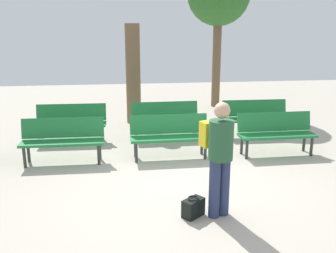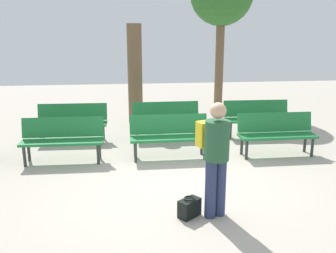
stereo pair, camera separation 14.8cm
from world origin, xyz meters
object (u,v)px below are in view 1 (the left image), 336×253
(bench_r0_c0, at_px, (63,138))
(bench_r1_c1, at_px, (165,118))
(bench_r1_c0, at_px, (71,121))
(tree_0, at_px, (133,74))
(bench_r1_c2, at_px, (255,116))
(handbag, at_px, (193,207))
(bench_r0_c1, at_px, (170,134))
(visitor_with_backpack, at_px, (219,153))
(bench_r0_c2, at_px, (276,131))

(bench_r0_c0, relative_size, bench_r1_c1, 1.00)
(bench_r1_c0, xyz_separation_m, tree_0, (1.53, 1.66, 0.85))
(bench_r1_c1, xyz_separation_m, bench_r1_c2, (2.22, -0.05, 0.00))
(handbag, bearing_deg, bench_r1_c2, 58.95)
(bench_r0_c1, bearing_deg, handbag, -90.35)
(tree_0, distance_m, visitor_with_backpack, 5.65)
(bench_r0_c1, distance_m, bench_r1_c2, 2.64)
(visitor_with_backpack, bearing_deg, bench_r1_c2, -136.84)
(bench_r1_c2, relative_size, handbag, 4.45)
(handbag, bearing_deg, bench_r0_c0, 129.99)
(bench_r1_c1, bearing_deg, bench_r0_c2, -34.23)
(bench_r0_c1, height_order, visitor_with_backpack, visitor_with_backpack)
(bench_r0_c0, xyz_separation_m, handbag, (2.12, -2.53, -0.37))
(bench_r0_c1, height_order, handbag, bench_r0_c1)
(bench_r0_c2, relative_size, bench_r1_c0, 0.99)
(bench_r0_c2, height_order, bench_r1_c2, same)
(bench_r0_c0, bearing_deg, visitor_with_backpack, -44.51)
(visitor_with_backpack, height_order, handbag, visitor_with_backpack)
(bench_r1_c0, relative_size, handbag, 4.46)
(bench_r1_c1, distance_m, tree_0, 2.00)
(bench_r1_c1, bearing_deg, bench_r1_c0, 178.80)
(tree_0, height_order, handbag, tree_0)
(tree_0, xyz_separation_m, visitor_with_backpack, (0.94, -5.55, -0.41))
(bench_r0_c0, relative_size, bench_r0_c1, 1.00)
(bench_r0_c2, distance_m, tree_0, 4.30)
(bench_r1_c1, bearing_deg, bench_r0_c1, -94.01)
(bench_r0_c1, height_order, bench_r1_c2, same)
(bench_r1_c2, relative_size, tree_0, 0.60)
(bench_r0_c0, distance_m, bench_r1_c2, 4.62)
(tree_0, xyz_separation_m, handbag, (0.59, -5.57, -1.22))
(bench_r1_c1, height_order, bench_r1_c2, same)
(bench_r1_c0, xyz_separation_m, bench_r1_c2, (4.42, -0.07, 0.00))
(bench_r1_c0, distance_m, tree_0, 2.41)
(bench_r1_c1, distance_m, visitor_with_backpack, 3.91)
(bench_r0_c2, xyz_separation_m, tree_0, (-2.83, 3.12, 0.85))
(bench_r0_c0, bearing_deg, bench_r1_c2, 17.48)
(bench_r1_c0, bearing_deg, bench_r0_c1, -30.94)
(tree_0, bearing_deg, bench_r0_c0, -116.71)
(bench_r0_c0, xyz_separation_m, tree_0, (1.53, 3.04, 0.85))
(bench_r0_c0, relative_size, handbag, 4.44)
(handbag, bearing_deg, bench_r0_c1, 89.86)
(bench_r0_c2, bearing_deg, handbag, -132.84)
(bench_r0_c0, distance_m, handbag, 3.32)
(bench_r0_c2, xyz_separation_m, visitor_with_backpack, (-1.89, -2.44, 0.43))
(bench_r1_c2, height_order, handbag, bench_r1_c2)
(bench_r0_c2, xyz_separation_m, bench_r1_c0, (-4.36, 1.46, 0.00))
(bench_r1_c1, bearing_deg, bench_r0_c0, -148.88)
(bench_r1_c1, xyz_separation_m, tree_0, (-0.68, 1.68, 0.85))
(bench_r1_c1, relative_size, handbag, 4.43)
(bench_r0_c2, relative_size, handbag, 4.42)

